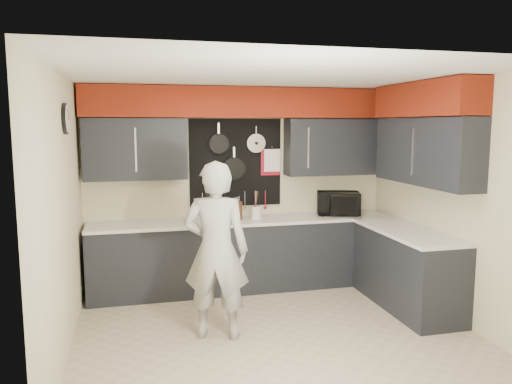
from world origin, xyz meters
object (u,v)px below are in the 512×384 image
object	(u,v)px
utensil_crock	(256,213)
person	(216,251)
coffee_maker	(221,207)
microwave	(338,203)
knife_block	(237,211)

from	to	relation	value
utensil_crock	person	world-z (taller)	person
coffee_maker	utensil_crock	bearing A→B (deg)	-16.20
microwave	knife_block	distance (m)	1.41
microwave	knife_block	xyz separation A→B (m)	(-1.40, -0.04, -0.03)
coffee_maker	person	size ratio (longest dim) A/B	0.17
utensil_crock	coffee_maker	distance (m)	0.46
knife_block	person	bearing A→B (deg)	-129.04
microwave	knife_block	bearing A→B (deg)	-161.73
knife_block	person	distance (m)	1.47
person	coffee_maker	bearing A→B (deg)	-84.67
knife_block	coffee_maker	bearing A→B (deg)	135.83
knife_block	microwave	bearing A→B (deg)	-17.91
utensil_crock	microwave	bearing A→B (deg)	2.20
utensil_crock	person	xyz separation A→B (m)	(-0.74, -1.37, -0.11)
knife_block	utensil_crock	size ratio (longest dim) A/B	1.44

